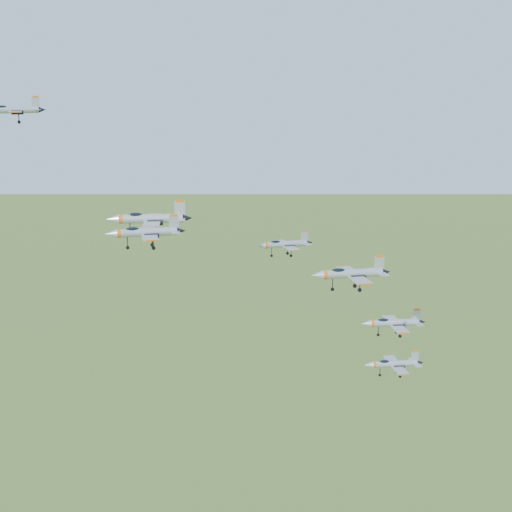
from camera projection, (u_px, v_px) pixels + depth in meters
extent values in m
cylinder|color=#9EA3A9|center=(14.00, 110.00, 115.27)|extent=(7.75, 1.63, 1.11)
cone|color=black|center=(42.00, 110.00, 116.66)|extent=(1.26, 1.02, 0.94)
ellipsoid|color=black|center=(1.00, 107.00, 114.59)|extent=(1.93, 0.92, 0.70)
cube|color=#9EA3A9|center=(15.00, 112.00, 113.17)|extent=(2.22, 3.88, 0.12)
cube|color=#9EA3A9|center=(15.00, 111.00, 117.58)|extent=(2.22, 3.88, 0.12)
cube|color=#9EA3A9|center=(36.00, 103.00, 116.10)|extent=(1.29, 0.19, 1.79)
cube|color=#D4550E|center=(35.00, 97.00, 115.88)|extent=(0.95, 0.18, 0.30)
cylinder|color=#9EA3A9|center=(151.00, 219.00, 111.80)|extent=(10.05, 3.08, 1.44)
cone|color=#9EA3A9|center=(113.00, 219.00, 111.28)|extent=(2.20, 1.75, 1.44)
cone|color=black|center=(188.00, 218.00, 112.30)|extent=(1.73, 1.46, 1.22)
ellipsoid|color=black|center=(135.00, 215.00, 111.46)|extent=(2.57, 1.43, 0.91)
cube|color=#9EA3A9|center=(151.00, 224.00, 108.88)|extent=(3.32, 5.22, 0.15)
cube|color=#9EA3A9|center=(153.00, 217.00, 114.88)|extent=(3.32, 5.22, 0.15)
cube|color=#9EA3A9|center=(180.00, 209.00, 111.85)|extent=(1.66, 0.41, 2.32)
cube|color=#D4550E|center=(180.00, 201.00, 111.57)|extent=(1.23, 0.36, 0.39)
cylinder|color=#9EA3A9|center=(147.00, 232.00, 95.55)|extent=(8.01, 1.42, 1.15)
cone|color=#9EA3A9|center=(111.00, 234.00, 94.52)|extent=(1.63, 1.20, 1.15)
cone|color=black|center=(181.00, 231.00, 96.55)|extent=(1.27, 1.02, 0.98)
ellipsoid|color=black|center=(132.00, 230.00, 95.03)|extent=(1.98, 0.89, 0.73)
cube|color=#9EA3A9|center=(150.00, 237.00, 93.29)|extent=(2.17, 3.96, 0.12)
cube|color=#9EA3A9|center=(147.00, 230.00, 97.99)|extent=(2.17, 3.96, 0.12)
cube|color=#9EA3A9|center=(174.00, 222.00, 96.06)|extent=(1.33, 0.15, 1.86)
cube|color=#D4550E|center=(174.00, 215.00, 95.83)|extent=(0.98, 0.16, 0.31)
cylinder|color=#9EA3A9|center=(286.00, 244.00, 127.60)|extent=(7.91, 1.34, 1.14)
cone|color=#9EA3A9|center=(260.00, 246.00, 126.31)|extent=(1.61, 1.18, 1.14)
cone|color=black|center=(309.00, 243.00, 128.84)|extent=(1.25, 1.00, 0.97)
ellipsoid|color=black|center=(275.00, 242.00, 126.97)|extent=(1.95, 0.87, 0.72)
cube|color=#9EA3A9|center=(291.00, 248.00, 125.40)|extent=(2.11, 3.90, 0.12)
cube|color=#9EA3A9|center=(282.00, 242.00, 129.99)|extent=(2.11, 3.90, 0.12)
cube|color=#9EA3A9|center=(305.00, 237.00, 128.30)|extent=(1.32, 0.14, 1.84)
cube|color=#D4550E|center=(305.00, 231.00, 128.08)|extent=(0.97, 0.15, 0.31)
cylinder|color=#9EA3A9|center=(352.00, 273.00, 106.26)|extent=(9.22, 1.94, 1.32)
cone|color=#9EA3A9|center=(317.00, 275.00, 105.25)|extent=(1.92, 1.44, 1.32)
cone|color=black|center=(386.00, 272.00, 107.23)|extent=(1.50, 1.22, 1.12)
ellipsoid|color=black|center=(338.00, 271.00, 105.74)|extent=(2.30, 1.10, 0.84)
cube|color=#9EA3A9|center=(360.00, 280.00, 103.64)|extent=(2.64, 4.62, 0.14)
cube|color=#9EA3A9|center=(348.00, 270.00, 109.08)|extent=(2.64, 4.62, 0.14)
cube|color=#9EA3A9|center=(379.00, 263.00, 106.71)|extent=(1.53, 0.22, 2.14)
cube|color=#D4550E|center=(380.00, 256.00, 106.45)|extent=(1.13, 0.22, 0.36)
cylinder|color=#9EA3A9|center=(395.00, 323.00, 123.05)|extent=(8.52, 2.56, 1.22)
cone|color=#9EA3A9|center=(366.00, 324.00, 122.58)|extent=(1.86, 1.47, 1.22)
cone|color=black|center=(422.00, 322.00, 123.50)|extent=(1.46, 1.23, 1.04)
ellipsoid|color=black|center=(383.00, 321.00, 122.75)|extent=(2.18, 1.20, 0.77)
cube|color=#9EA3A9|center=(400.00, 329.00, 120.58)|extent=(2.79, 4.42, 0.13)
cube|color=#9EA3A9|center=(391.00, 319.00, 125.66)|extent=(2.79, 4.42, 0.13)
cube|color=#9EA3A9|center=(417.00, 315.00, 123.11)|extent=(1.41, 0.34, 1.97)
cube|color=#D4550E|center=(417.00, 309.00, 122.88)|extent=(1.04, 0.30, 0.33)
cylinder|color=#9EA3A9|center=(395.00, 364.00, 136.64)|extent=(8.80, 2.41, 1.26)
cone|color=#9EA3A9|center=(368.00, 365.00, 136.01)|extent=(1.90, 1.48, 1.26)
cone|color=black|center=(420.00, 363.00, 137.24)|extent=(1.49, 1.24, 1.07)
ellipsoid|color=black|center=(384.00, 362.00, 136.28)|extent=(2.23, 1.18, 0.80)
cube|color=#9EA3A9|center=(400.00, 370.00, 134.10)|extent=(2.78, 4.52, 0.14)
cube|color=#9EA3A9|center=(392.00, 360.00, 139.34)|extent=(2.78, 4.52, 0.14)
cube|color=#9EA3A9|center=(415.00, 356.00, 136.81)|extent=(1.45, 0.31, 2.03)
cube|color=#D4550E|center=(416.00, 351.00, 136.57)|extent=(1.07, 0.28, 0.34)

